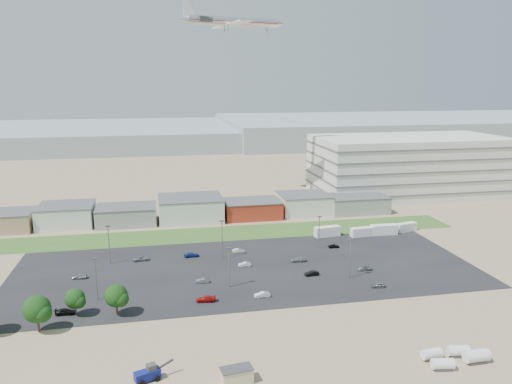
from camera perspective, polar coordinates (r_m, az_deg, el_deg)
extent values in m
plane|color=#7F7050|center=(113.52, -1.82, -12.50)|extent=(700.00, 700.00, 0.00)
cube|color=black|center=(132.44, -1.10, -8.74)|extent=(120.00, 50.00, 0.01)
cube|color=#2D5921|center=(161.72, -4.86, -4.81)|extent=(160.00, 16.00, 0.02)
cube|color=silver|center=(226.40, 17.03, 2.92)|extent=(80.00, 40.00, 25.00)
imported|color=#A5A5AA|center=(134.21, 12.26, -8.50)|extent=(3.98, 1.95, 1.09)
imported|color=black|center=(128.40, 6.39, -9.23)|extent=(3.75, 1.53, 1.21)
imported|color=#595B5E|center=(124.33, 13.80, -10.30)|extent=(3.36, 1.56, 1.12)
imported|color=maroon|center=(114.14, -5.76, -12.06)|extent=(4.57, 2.28, 1.27)
imported|color=#595B5E|center=(124.09, -6.13, -10.04)|extent=(3.46, 1.57, 1.10)
imported|color=#A5A5AA|center=(133.26, -19.53, -9.07)|extent=(3.81, 1.86, 1.25)
imported|color=navy|center=(141.70, -7.37, -7.14)|extent=(4.37, 2.06, 1.23)
imported|color=silver|center=(133.79, -1.30, -8.26)|extent=(3.45, 1.25, 1.13)
imported|color=black|center=(149.78, 8.88, -6.12)|extent=(3.25, 1.40, 1.09)
imported|color=#A5A5AA|center=(141.34, -12.98, -7.42)|extent=(4.46, 2.27, 1.21)
imported|color=black|center=(115.11, -20.93, -12.66)|extent=(4.44, 2.04, 1.26)
imported|color=silver|center=(144.22, -2.00, -6.70)|extent=(3.55, 1.36, 1.15)
imported|color=#A5A5AA|center=(137.53, 4.81, -7.70)|extent=(4.33, 2.16, 1.21)
imported|color=silver|center=(115.79, 0.71, -11.64)|extent=(3.74, 1.49, 1.21)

